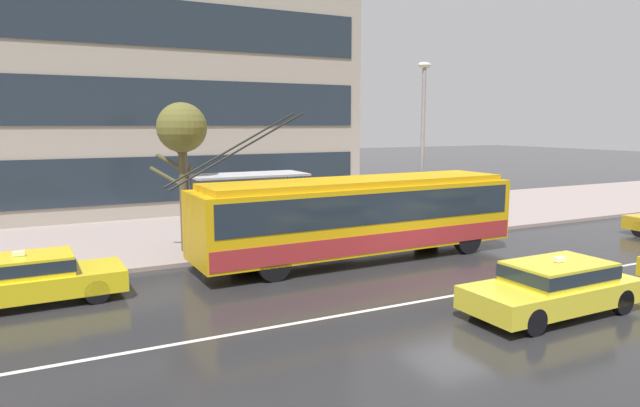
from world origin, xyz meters
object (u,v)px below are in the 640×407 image
(trolleybus, at_px, (359,215))
(bus_shelter, at_px, (246,190))
(taxi_oncoming_near, at_px, (555,285))
(street_tree_bare, at_px, (182,133))
(taxi_queued_behind_bus, at_px, (25,277))
(pedestrian_approaching_curb, at_px, (315,192))
(street_lamp, at_px, (423,133))
(pedestrian_at_shelter, at_px, (244,202))

(trolleybus, height_order, bus_shelter, trolleybus)
(taxi_oncoming_near, distance_m, street_tree_bare, 12.61)
(street_tree_bare, bearing_deg, taxi_queued_behind_bus, -143.47)
(trolleybus, xyz_separation_m, pedestrian_approaching_curb, (0.58, 4.58, 0.24))
(trolleybus, bearing_deg, pedestrian_approaching_curb, 82.78)
(taxi_queued_behind_bus, height_order, pedestrian_approaching_curb, pedestrian_approaching_curb)
(taxi_oncoming_near, xyz_separation_m, street_lamp, (3.09, 9.40, 3.49))
(bus_shelter, xyz_separation_m, pedestrian_approaching_curb, (3.37, 1.09, -0.37))
(pedestrian_approaching_curb, relative_size, street_tree_bare, 0.39)
(taxi_oncoming_near, height_order, taxi_queued_behind_bus, same)
(taxi_queued_behind_bus, distance_m, pedestrian_approaching_curb, 11.74)
(trolleybus, distance_m, pedestrian_at_shelter, 4.29)
(bus_shelter, xyz_separation_m, street_tree_bare, (-2.33, -0.15, 2.12))
(taxi_queued_behind_bus, height_order, pedestrian_at_shelter, pedestrian_at_shelter)
(trolleybus, distance_m, bus_shelter, 4.50)
(pedestrian_at_shelter, bearing_deg, bus_shelter, 62.80)
(bus_shelter, bearing_deg, pedestrian_approaching_curb, 17.99)
(trolleybus, xyz_separation_m, pedestrian_at_shelter, (-3.02, 3.04, 0.24))
(street_lamp, relative_size, street_tree_bare, 1.33)
(taxi_oncoming_near, relative_size, pedestrian_at_shelter, 2.27)
(street_lamp, bearing_deg, bus_shelter, 172.43)
(taxi_queued_behind_bus, relative_size, pedestrian_at_shelter, 2.31)
(taxi_queued_behind_bus, xyz_separation_m, street_lamp, (14.51, 2.84, 3.49))
(taxi_oncoming_near, bearing_deg, street_tree_bare, 122.44)
(bus_shelter, bearing_deg, taxi_oncoming_near, -68.12)
(street_tree_bare, bearing_deg, trolleybus, -33.10)
(trolleybus, bearing_deg, street_lamp, 29.45)
(taxi_oncoming_near, relative_size, taxi_queued_behind_bus, 0.98)
(trolleybus, distance_m, street_lamp, 5.78)
(trolleybus, distance_m, taxi_oncoming_near, 7.06)
(trolleybus, relative_size, taxi_oncoming_near, 2.65)
(trolleybus, relative_size, street_tree_bare, 2.35)
(street_tree_bare, bearing_deg, pedestrian_at_shelter, -8.08)
(bus_shelter, relative_size, street_tree_bare, 0.81)
(taxi_queued_behind_bus, xyz_separation_m, pedestrian_approaching_curb, (10.62, 4.89, 1.06))
(taxi_queued_behind_bus, bearing_deg, street_tree_bare, 36.53)
(street_tree_bare, bearing_deg, street_lamp, -4.85)
(pedestrian_approaching_curb, distance_m, street_lamp, 5.02)
(pedestrian_at_shelter, xyz_separation_m, pedestrian_approaching_curb, (3.60, 1.54, 0.01))
(bus_shelter, xyz_separation_m, pedestrian_at_shelter, (-0.23, -0.45, -0.38))
(taxi_oncoming_near, distance_m, pedestrian_approaching_curb, 11.54)
(trolleybus, relative_size, pedestrian_approaching_curb, 6.02)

